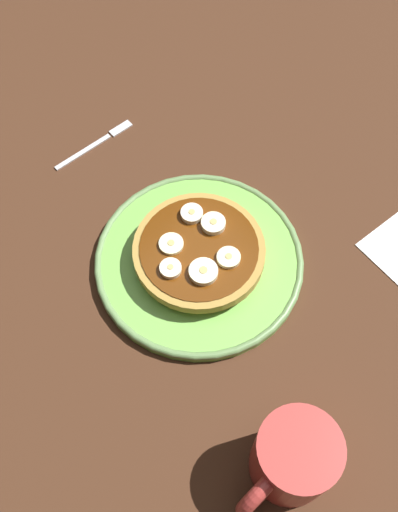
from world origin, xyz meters
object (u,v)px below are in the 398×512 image
(banana_slice_0, at_px, (213,224))
(fork, at_px, (99,141))
(banana_slice_3, at_px, (203,272))
(banana_slice_1, at_px, (169,268))
(banana_slice_2, at_px, (171,244))
(plate, at_px, (199,261))
(coffee_mug, at_px, (291,460))
(pancake_stack, at_px, (201,252))
(banana_slice_4, at_px, (229,258))
(banana_slice_5, at_px, (192,214))

(banana_slice_0, height_order, fork, banana_slice_0)
(banana_slice_3, bearing_deg, banana_slice_1, -51.21)
(banana_slice_2, bearing_deg, plate, 131.81)
(banana_slice_0, distance_m, fork, 0.24)
(plate, bearing_deg, coffee_mug, 67.84)
(pancake_stack, bearing_deg, banana_slice_4, 110.17)
(plate, relative_size, coffee_mug, 2.18)
(banana_slice_4, height_order, fork, banana_slice_4)
(banana_slice_5, bearing_deg, banana_slice_3, 57.30)
(plate, xyz_separation_m, fork, (-0.03, -0.25, -0.01))
(plate, xyz_separation_m, banana_slice_1, (0.05, -0.00, 0.04))
(banana_slice_1, height_order, banana_slice_2, banana_slice_1)
(banana_slice_1, distance_m, fork, 0.26)
(banana_slice_2, bearing_deg, fork, -103.21)
(banana_slice_4, bearing_deg, coffee_mug, 61.20)
(plate, bearing_deg, banana_slice_2, -48.19)
(banana_slice_1, height_order, banana_slice_4, banana_slice_1)
(pancake_stack, bearing_deg, banana_slice_5, -117.64)
(banana_slice_3, relative_size, fork, 0.27)
(banana_slice_2, height_order, coffee_mug, coffee_mug)
(pancake_stack, bearing_deg, banana_slice_0, -158.16)
(banana_slice_0, bearing_deg, banana_slice_3, 36.89)
(plate, xyz_separation_m, banana_slice_2, (0.02, -0.03, 0.04))
(plate, relative_size, banana_slice_0, 8.65)
(banana_slice_1, bearing_deg, coffee_mug, 77.63)
(banana_slice_4, xyz_separation_m, coffee_mug, (0.12, 0.21, 0.01))
(banana_slice_2, distance_m, banana_slice_4, 0.07)
(pancake_stack, bearing_deg, coffee_mug, 67.16)
(pancake_stack, height_order, banana_slice_5, banana_slice_5)
(plate, relative_size, banana_slice_5, 9.40)
(banana_slice_1, bearing_deg, banana_slice_5, -151.62)
(banana_slice_4, bearing_deg, banana_slice_3, -9.52)
(coffee_mug, bearing_deg, banana_slice_5, -113.56)
(plate, bearing_deg, banana_slice_0, -161.85)
(plate, xyz_separation_m, coffee_mug, (0.10, 0.25, 0.04))
(pancake_stack, bearing_deg, banana_slice_2, -46.33)
(plate, height_order, pancake_stack, pancake_stack)
(banana_slice_3, bearing_deg, fork, -100.13)
(pancake_stack, distance_m, coffee_mug, 0.27)
(banana_slice_1, distance_m, coffee_mug, 0.26)
(banana_slice_3, height_order, fork, banana_slice_3)
(banana_slice_0, distance_m, banana_slice_5, 0.03)
(banana_slice_1, bearing_deg, plate, 177.39)
(banana_slice_1, relative_size, banana_slice_3, 0.76)
(banana_slice_2, height_order, fork, banana_slice_2)
(banana_slice_0, distance_m, banana_slice_4, 0.05)
(banana_slice_3, distance_m, coffee_mug, 0.23)
(banana_slice_2, xyz_separation_m, banana_slice_3, (-0.00, 0.06, 0.00))
(banana_slice_5, height_order, coffee_mug, coffee_mug)
(plate, distance_m, banana_slice_1, 0.06)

